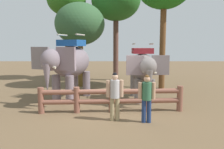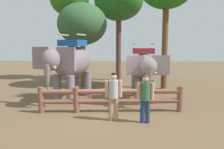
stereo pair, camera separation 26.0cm
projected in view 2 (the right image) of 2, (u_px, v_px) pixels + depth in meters
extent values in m
plane|color=brown|center=(111.00, 112.00, 9.11)|extent=(60.00, 60.00, 0.00)
cylinder|color=brown|center=(41.00, 100.00, 9.02)|extent=(0.24, 0.24, 1.05)
cylinder|color=brown|center=(76.00, 100.00, 9.07)|extent=(0.24, 0.24, 1.05)
cylinder|color=brown|center=(111.00, 99.00, 9.11)|extent=(0.24, 0.24, 1.05)
cylinder|color=brown|center=(146.00, 99.00, 9.16)|extent=(0.24, 0.24, 1.05)
cylinder|color=brown|center=(180.00, 99.00, 9.20)|extent=(0.24, 0.24, 1.05)
cylinder|color=brown|center=(111.00, 101.00, 9.12)|extent=(5.65, 0.54, 0.20)
cylinder|color=brown|center=(111.00, 92.00, 9.07)|extent=(5.65, 0.54, 0.20)
cylinder|color=slate|center=(70.00, 89.00, 10.50)|extent=(0.40, 0.40, 1.32)
cylinder|color=slate|center=(57.00, 88.00, 10.75)|extent=(0.40, 0.40, 1.32)
cylinder|color=slate|center=(88.00, 83.00, 12.15)|extent=(0.40, 0.40, 1.32)
cylinder|color=slate|center=(76.00, 83.00, 12.41)|extent=(0.40, 0.40, 1.32)
ellipsoid|color=slate|center=(73.00, 62.00, 11.29)|extent=(2.22, 3.24, 1.54)
ellipsoid|color=slate|center=(52.00, 60.00, 9.64)|extent=(1.12, 1.21, 0.94)
cube|color=gray|center=(66.00, 59.00, 9.52)|extent=(0.88, 0.41, 0.99)
cube|color=slate|center=(41.00, 58.00, 9.97)|extent=(0.88, 0.41, 0.99)
cone|color=slate|center=(47.00, 78.00, 9.41)|extent=(0.35, 0.35, 1.21)
cone|color=beige|center=(52.00, 67.00, 9.38)|extent=(0.41, 0.23, 0.17)
cone|color=beige|center=(45.00, 66.00, 9.50)|extent=(0.41, 0.23, 0.17)
cube|color=#184C96|center=(72.00, 43.00, 11.17)|extent=(1.38, 1.30, 0.31)
cylinder|color=#A59E8C|center=(81.00, 35.00, 10.95)|extent=(0.36, 0.87, 0.08)
cylinder|color=#A59E8C|center=(64.00, 35.00, 11.30)|extent=(0.36, 0.87, 0.08)
cylinder|color=slate|center=(152.00, 91.00, 10.50)|extent=(0.34, 0.34, 1.14)
cylinder|color=slate|center=(138.00, 91.00, 10.50)|extent=(0.34, 0.34, 1.14)
cylinder|color=slate|center=(146.00, 86.00, 12.03)|extent=(0.34, 0.34, 1.14)
cylinder|color=slate|center=(135.00, 86.00, 12.02)|extent=(0.34, 0.34, 1.14)
ellipsoid|color=slate|center=(143.00, 67.00, 11.13)|extent=(1.24, 2.61, 1.33)
ellipsoid|color=slate|center=(148.00, 67.00, 9.60)|extent=(0.76, 0.88, 0.81)
cube|color=slate|center=(161.00, 65.00, 9.71)|extent=(0.76, 0.14, 0.86)
cube|color=slate|center=(135.00, 65.00, 9.69)|extent=(0.76, 0.14, 0.86)
cone|color=slate|center=(149.00, 83.00, 9.39)|extent=(0.30, 0.30, 1.05)
cone|color=beige|center=(153.00, 73.00, 9.42)|extent=(0.35, 0.11, 0.15)
cone|color=beige|center=(146.00, 73.00, 9.42)|extent=(0.35, 0.11, 0.15)
cube|color=maroon|center=(143.00, 51.00, 11.02)|extent=(1.00, 0.89, 0.27)
cylinder|color=#A59E8C|center=(152.00, 44.00, 10.98)|extent=(0.10, 0.77, 0.07)
cylinder|color=#A59E8C|center=(135.00, 44.00, 10.97)|extent=(0.10, 0.77, 0.07)
cylinder|color=#9E8C62|center=(116.00, 109.00, 8.10)|extent=(0.16, 0.16, 0.84)
cylinder|color=#9E8C62|center=(111.00, 109.00, 8.09)|extent=(0.16, 0.16, 0.84)
cylinder|color=#B3B1B5|center=(114.00, 89.00, 8.00)|extent=(0.37, 0.37, 0.64)
cylinder|color=tan|center=(120.00, 89.00, 8.01)|extent=(0.14, 0.14, 0.61)
cylinder|color=tan|center=(107.00, 89.00, 7.99)|extent=(0.14, 0.14, 0.61)
sphere|color=tan|center=(114.00, 77.00, 7.95)|extent=(0.23, 0.23, 0.23)
sphere|color=black|center=(114.00, 75.00, 7.94)|extent=(0.18, 0.18, 0.18)
cylinder|color=navy|center=(148.00, 111.00, 7.86)|extent=(0.16, 0.16, 0.81)
cylinder|color=navy|center=(142.00, 111.00, 7.87)|extent=(0.16, 0.16, 0.81)
cylinder|color=#306445|center=(145.00, 91.00, 7.77)|extent=(0.33, 0.33, 0.62)
cylinder|color=tan|center=(152.00, 91.00, 7.76)|extent=(0.13, 0.13, 0.59)
cylinder|color=tan|center=(139.00, 91.00, 7.78)|extent=(0.13, 0.13, 0.59)
sphere|color=tan|center=(146.00, 79.00, 7.72)|extent=(0.22, 0.22, 0.22)
sphere|color=#593819|center=(146.00, 78.00, 7.71)|extent=(0.17, 0.17, 0.17)
cylinder|color=brown|center=(165.00, 46.00, 13.76)|extent=(0.36, 0.36, 5.36)
cylinder|color=brown|center=(83.00, 62.00, 14.83)|extent=(0.36, 0.36, 3.20)
ellipsoid|color=#2F5530|center=(82.00, 24.00, 14.51)|extent=(3.20, 3.20, 2.72)
cylinder|color=brown|center=(71.00, 46.00, 17.71)|extent=(0.38, 0.38, 5.39)
cylinder|color=brown|center=(119.00, 47.00, 17.30)|extent=(0.40, 0.40, 5.11)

